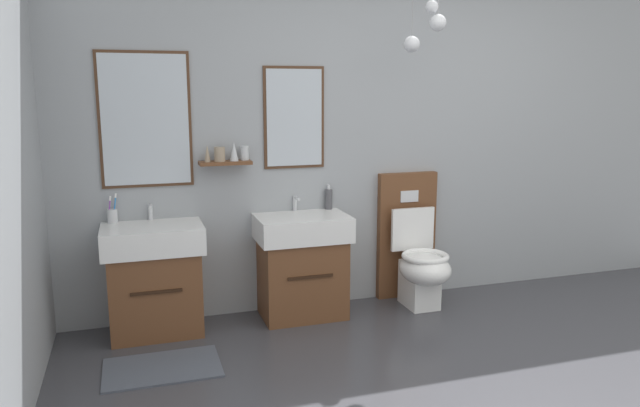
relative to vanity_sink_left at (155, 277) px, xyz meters
The scene contains 9 objects.
wall_back 2.15m from the vanity_sink_left, ahead, with size 5.43×0.63×2.68m.
bath_mat 0.70m from the vanity_sink_left, 90.00° to the right, with size 0.68×0.44×0.01m, color #474C56.
vanity_sink_left is the anchor object (origin of this frame).
tap_on_left_sink 0.46m from the vanity_sink_left, 90.00° to the left, with size 0.03×0.13×0.11m.
vanity_sink_right 1.03m from the vanity_sink_left, ahead, with size 0.66×0.46×0.75m.
tap_on_right_sink 1.13m from the vanity_sink_left, ahead, with size 0.03×0.13×0.11m.
toilet 1.94m from the vanity_sink_left, ahead, with size 0.48×0.62×1.00m.
toothbrush_cup 0.50m from the vanity_sink_left, 148.70° to the left, with size 0.07×0.07×0.20m.
soap_dispenser 1.37m from the vanity_sink_left, ahead, with size 0.06×0.06×0.19m.
Camera 1 is at (-2.04, -2.23, 1.64)m, focal length 33.57 mm.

